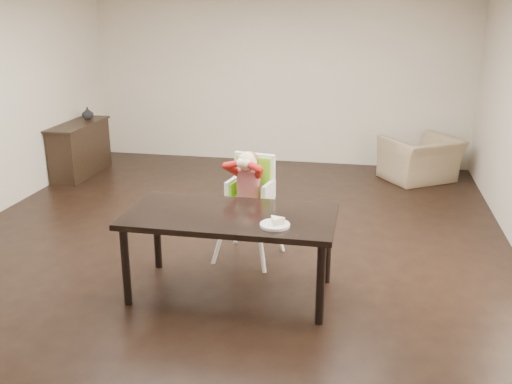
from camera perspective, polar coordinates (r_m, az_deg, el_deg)
ground at (r=6.19m, az=-2.91°, el=-5.09°), size 7.00×7.00×0.00m
room_walls at (r=5.72m, az=-3.22°, el=12.24°), size 6.02×7.02×2.71m
dining_table at (r=4.90m, az=-2.60°, el=-3.05°), size 1.80×0.90×0.75m
high_chair at (r=5.59m, az=-0.65°, el=0.89°), size 0.54×0.54×1.11m
plate at (r=4.60m, az=1.97°, el=-3.14°), size 0.32×0.32×0.07m
armchair at (r=8.59m, az=16.18°, el=3.87°), size 1.16×1.07×0.85m
sideboard at (r=8.93m, az=-17.18°, el=4.12°), size 0.44×1.26×0.79m
vase at (r=9.12m, az=-16.49°, el=7.55°), size 0.21×0.22×0.17m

